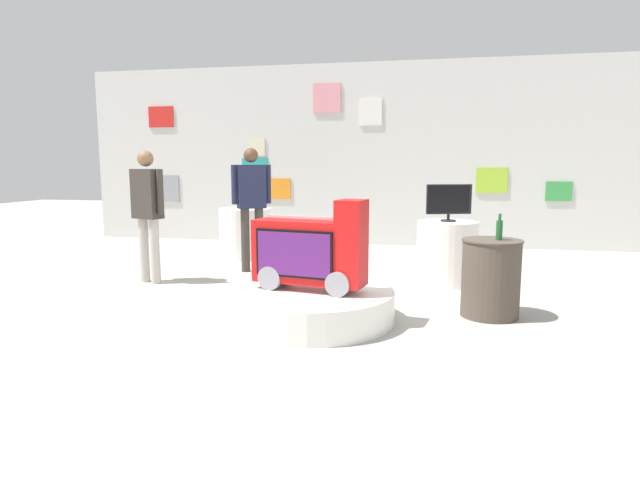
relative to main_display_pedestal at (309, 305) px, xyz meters
name	(u,v)px	position (x,y,z in m)	size (l,w,h in m)	color
ground_plane	(296,312)	(-0.20, 0.25, -0.15)	(30.00, 30.00, 0.00)	#B2ADA3
back_wall_display	(357,155)	(-0.21, 5.07, 1.52)	(10.65, 0.13, 3.34)	silver
main_display_pedestal	(309,305)	(0.00, 0.00, 0.00)	(1.64, 1.64, 0.30)	white
novelty_firetruck_tv	(311,253)	(0.02, -0.01, 0.51)	(1.13, 0.53, 0.88)	gray
display_pedestal_left_rear	(447,253)	(1.36, 1.92, 0.25)	(0.76, 0.76, 0.79)	white
tv_on_left_rear	(449,201)	(1.36, 1.91, 0.90)	(0.56, 0.21, 0.46)	black
display_pedestal_center_rear	(246,233)	(-1.80, 3.31, 0.25)	(0.84, 0.84, 0.79)	white
tv_on_center_rear	(245,197)	(-1.80, 3.31, 0.82)	(0.37, 0.19, 0.34)	black
side_table_round	(491,277)	(1.73, 0.48, 0.24)	(0.58, 0.58, 0.77)	#4C4238
bottle_on_side_table	(499,229)	(1.78, 0.46, 0.72)	(0.06, 0.06, 0.26)	#195926
shopper_browsing_near_truck	(147,206)	(-2.35, 1.21, 0.83)	(0.53, 0.32, 1.67)	#B2ADA3
shopper_browsing_rear	(252,200)	(-1.31, 2.18, 0.86)	(0.49, 0.37, 1.73)	#38332D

